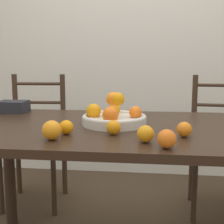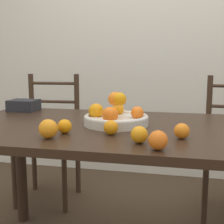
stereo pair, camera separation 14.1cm
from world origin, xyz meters
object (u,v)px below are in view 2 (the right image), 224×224
at_px(orange_loose_5, 182,131).
at_px(chair_left, 49,141).
at_px(orange_loose_0, 158,140).
at_px(orange_loose_2, 111,127).
at_px(orange_loose_4, 65,126).
at_px(book_stack, 24,105).
at_px(orange_loose_3, 139,135).
at_px(fruit_bowl, 116,117).
at_px(orange_loose_1, 48,129).

relative_size(orange_loose_5, chair_left, 0.06).
bearing_deg(orange_loose_0, orange_loose_5, 66.11).
distance_m(orange_loose_0, orange_loose_2, 0.28).
bearing_deg(chair_left, orange_loose_4, -65.58).
bearing_deg(orange_loose_2, orange_loose_4, -174.43).
bearing_deg(orange_loose_5, book_stack, 151.75).
height_order(orange_loose_0, orange_loose_4, orange_loose_0).
bearing_deg(orange_loose_4, orange_loose_0, -22.39).
bearing_deg(orange_loose_3, orange_loose_0, -44.69).
bearing_deg(orange_loose_4, fruit_bowl, 51.34).
relative_size(orange_loose_3, chair_left, 0.07).
distance_m(orange_loose_2, book_stack, 0.85).
distance_m(orange_loose_3, orange_loose_4, 0.35).
xyz_separation_m(orange_loose_0, chair_left, (-0.91, 1.12, -0.34)).
xyz_separation_m(fruit_bowl, orange_loose_4, (-0.18, -0.22, -0.01)).
distance_m(orange_loose_4, chair_left, 1.13).
xyz_separation_m(orange_loose_4, orange_loose_5, (0.49, 0.01, 0.00)).
height_order(orange_loose_4, book_stack, book_stack).
bearing_deg(orange_loose_5, orange_loose_4, -178.43).
distance_m(orange_loose_5, chair_left, 1.41).
bearing_deg(orange_loose_1, fruit_bowl, 56.76).
distance_m(orange_loose_2, orange_loose_5, 0.29).
relative_size(orange_loose_2, orange_loose_4, 1.01).
relative_size(orange_loose_2, orange_loose_5, 0.99).
distance_m(orange_loose_0, orange_loose_5, 0.20).
bearing_deg(orange_loose_5, fruit_bowl, 146.40).
bearing_deg(orange_loose_3, chair_left, 128.63).
distance_m(orange_loose_0, book_stack, 1.13).
xyz_separation_m(orange_loose_1, orange_loose_5, (0.52, 0.11, -0.01)).
xyz_separation_m(fruit_bowl, chair_left, (-0.68, 0.73, -0.34)).
relative_size(fruit_bowl, book_stack, 1.81).
bearing_deg(orange_loose_0, book_stack, 141.62).
bearing_deg(chair_left, orange_loose_0, -54.28).
distance_m(orange_loose_1, orange_loose_3, 0.37).
distance_m(orange_loose_3, orange_loose_5, 0.19).
relative_size(orange_loose_3, book_stack, 0.38).
bearing_deg(fruit_bowl, orange_loose_2, -83.87).
bearing_deg(orange_loose_3, orange_loose_5, 34.52).
bearing_deg(orange_loose_4, orange_loose_2, 5.57).
bearing_deg(orange_loose_5, chair_left, 136.58).
relative_size(orange_loose_2, orange_loose_3, 0.94).
relative_size(orange_loose_0, orange_loose_3, 1.04).
xyz_separation_m(orange_loose_2, chair_left, (-0.70, 0.94, -0.33)).
bearing_deg(orange_loose_1, orange_loose_2, 26.81).
relative_size(orange_loose_0, orange_loose_2, 1.11).
height_order(orange_loose_3, chair_left, chair_left).
xyz_separation_m(orange_loose_3, book_stack, (-0.81, 0.63, 0.00)).
relative_size(orange_loose_1, orange_loose_4, 1.27).
relative_size(orange_loose_1, book_stack, 0.45).
bearing_deg(fruit_bowl, orange_loose_3, -63.56).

